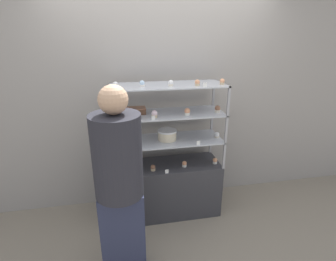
% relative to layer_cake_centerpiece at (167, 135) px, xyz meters
% --- Properties ---
extents(ground_plane, '(20.00, 20.00, 0.00)m').
position_rel_layer_cake_centerpiece_xyz_m(ground_plane, '(0.01, 0.00, -0.99)').
color(ground_plane, gray).
extents(back_wall, '(8.00, 0.05, 2.60)m').
position_rel_layer_cake_centerpiece_xyz_m(back_wall, '(0.01, 0.37, 0.31)').
color(back_wall, gray).
rests_on(back_wall, ground_plane).
extents(display_base, '(1.17, 0.45, 0.63)m').
position_rel_layer_cake_centerpiece_xyz_m(display_base, '(0.01, 0.00, -0.67)').
color(display_base, '#333338').
rests_on(display_base, ground_plane).
extents(display_riser_lower, '(1.17, 0.45, 0.30)m').
position_rel_layer_cake_centerpiece_xyz_m(display_riser_lower, '(0.01, 0.00, -0.08)').
color(display_riser_lower, '#99999E').
rests_on(display_riser_lower, display_base).
extents(display_riser_middle, '(1.17, 0.45, 0.30)m').
position_rel_layer_cake_centerpiece_xyz_m(display_riser_middle, '(0.01, 0.00, 0.22)').
color(display_riser_middle, '#99999E').
rests_on(display_riser_middle, display_riser_lower).
extents(display_riser_upper, '(1.17, 0.45, 0.30)m').
position_rel_layer_cake_centerpiece_xyz_m(display_riser_upper, '(0.01, 0.00, 0.52)').
color(display_riser_upper, '#99999E').
rests_on(display_riser_upper, display_riser_middle).
extents(layer_cake_centerpiece, '(0.21, 0.21, 0.11)m').
position_rel_layer_cake_centerpiece_xyz_m(layer_cake_centerpiece, '(0.00, 0.00, 0.00)').
color(layer_cake_centerpiece, beige).
rests_on(layer_cake_centerpiece, display_riser_lower).
extents(sheet_cake_frosted, '(0.20, 0.14, 0.06)m').
position_rel_layer_cake_centerpiece_xyz_m(sheet_cake_frosted, '(-0.32, 0.05, 0.28)').
color(sheet_cake_frosted, brown).
rests_on(sheet_cake_frosted, display_riser_middle).
extents(cupcake_0, '(0.05, 0.05, 0.07)m').
position_rel_layer_cake_centerpiece_xyz_m(cupcake_0, '(-0.53, -0.07, -0.33)').
color(cupcake_0, '#CCB28C').
rests_on(cupcake_0, display_base).
extents(cupcake_1, '(0.05, 0.05, 0.07)m').
position_rel_layer_cake_centerpiece_xyz_m(cupcake_1, '(-0.18, -0.11, -0.33)').
color(cupcake_1, '#CCB28C').
rests_on(cupcake_1, display_base).
extents(cupcake_2, '(0.05, 0.05, 0.07)m').
position_rel_layer_cake_centerpiece_xyz_m(cupcake_2, '(0.18, -0.09, -0.33)').
color(cupcake_2, white).
rests_on(cupcake_2, display_base).
extents(cupcake_3, '(0.05, 0.05, 0.07)m').
position_rel_layer_cake_centerpiece_xyz_m(cupcake_3, '(0.54, -0.09, -0.33)').
color(cupcake_3, white).
rests_on(cupcake_3, display_base).
extents(price_tag_0, '(0.04, 0.00, 0.04)m').
position_rel_layer_cake_centerpiece_xyz_m(price_tag_0, '(-0.04, -0.20, -0.34)').
color(price_tag_0, white).
rests_on(price_tag_0, display_base).
extents(cupcake_4, '(0.05, 0.05, 0.07)m').
position_rel_layer_cake_centerpiece_xyz_m(cupcake_4, '(-0.52, -0.08, -0.03)').
color(cupcake_4, beige).
rests_on(cupcake_4, display_riser_lower).
extents(cupcake_5, '(0.05, 0.05, 0.07)m').
position_rel_layer_cake_centerpiece_xyz_m(cupcake_5, '(0.55, -0.05, -0.03)').
color(cupcake_5, beige).
rests_on(cupcake_5, display_riser_lower).
extents(price_tag_1, '(0.04, 0.00, 0.04)m').
position_rel_layer_cake_centerpiece_xyz_m(price_tag_1, '(0.29, -0.20, -0.03)').
color(price_tag_1, white).
rests_on(price_tag_1, display_riser_lower).
extents(cupcake_6, '(0.06, 0.06, 0.07)m').
position_rel_layer_cake_centerpiece_xyz_m(cupcake_6, '(-0.53, -0.05, 0.28)').
color(cupcake_6, '#CCB28C').
rests_on(cupcake_6, display_riser_middle).
extents(cupcake_7, '(0.06, 0.06, 0.07)m').
position_rel_layer_cake_centerpiece_xyz_m(cupcake_7, '(-0.15, -0.12, 0.28)').
color(cupcake_7, '#CCB28C').
rests_on(cupcake_7, display_riser_middle).
extents(cupcake_8, '(0.06, 0.06, 0.07)m').
position_rel_layer_cake_centerpiece_xyz_m(cupcake_8, '(0.19, -0.11, 0.28)').
color(cupcake_8, white).
rests_on(cupcake_8, display_riser_middle).
extents(cupcake_9, '(0.06, 0.06, 0.07)m').
position_rel_layer_cake_centerpiece_xyz_m(cupcake_9, '(0.53, -0.07, 0.28)').
color(cupcake_9, beige).
rests_on(cupcake_9, display_riser_middle).
extents(price_tag_2, '(0.04, 0.00, 0.04)m').
position_rel_layer_cake_centerpiece_xyz_m(price_tag_2, '(-0.18, -0.20, 0.27)').
color(price_tag_2, white).
rests_on(price_tag_2, display_riser_middle).
extents(cupcake_10, '(0.05, 0.05, 0.06)m').
position_rel_layer_cake_centerpiece_xyz_m(cupcake_10, '(-0.51, -0.07, 0.57)').
color(cupcake_10, '#CCB28C').
rests_on(cupcake_10, display_riser_upper).
extents(cupcake_11, '(0.05, 0.05, 0.06)m').
position_rel_layer_cake_centerpiece_xyz_m(cupcake_11, '(-0.26, -0.06, 0.57)').
color(cupcake_11, white).
rests_on(cupcake_11, display_riser_upper).
extents(cupcake_12, '(0.05, 0.05, 0.06)m').
position_rel_layer_cake_centerpiece_xyz_m(cupcake_12, '(0.02, -0.08, 0.57)').
color(cupcake_12, beige).
rests_on(cupcake_12, display_riser_upper).
extents(cupcake_13, '(0.05, 0.05, 0.06)m').
position_rel_layer_cake_centerpiece_xyz_m(cupcake_13, '(0.28, -0.11, 0.57)').
color(cupcake_13, '#CCB28C').
rests_on(cupcake_13, display_riser_upper).
extents(cupcake_14, '(0.05, 0.05, 0.06)m').
position_rel_layer_cake_centerpiece_xyz_m(cupcake_14, '(0.55, -0.10, 0.57)').
color(cupcake_14, '#CCB28C').
rests_on(cupcake_14, display_riser_upper).
extents(price_tag_3, '(0.04, 0.00, 0.04)m').
position_rel_layer_cake_centerpiece_xyz_m(price_tag_3, '(0.33, -0.20, 0.57)').
color(price_tag_3, white).
rests_on(price_tag_3, display_riser_upper).
extents(customer_figure, '(0.39, 0.39, 1.68)m').
position_rel_layer_cake_centerpiece_xyz_m(customer_figure, '(-0.53, -0.71, -0.09)').
color(customer_figure, '#282D47').
rests_on(customer_figure, ground_plane).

